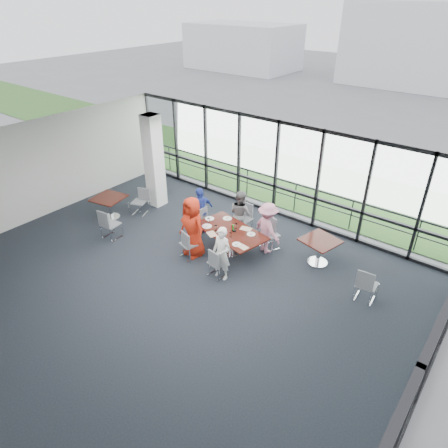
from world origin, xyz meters
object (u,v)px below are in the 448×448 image
Objects in this scene: chair_main_fl at (244,219)px; chair_spare_r at (367,285)px; diner_far_left at (240,214)px; chair_main_nr at (217,263)px; chair_main_fr at (270,235)px; chair_main_nl at (189,244)px; chair_main_end at (198,220)px; diner_near_right at (222,254)px; diner_end at (201,211)px; side_table_left at (109,200)px; structural_column at (154,162)px; diner_near_left at (193,227)px; chair_spare_la at (111,224)px; main_table at (231,234)px; chair_spare_lb at (139,202)px; diner_far_right at (267,228)px; side_table_right at (320,243)px.

chair_spare_r is at bearing 172.65° from chair_main_fl.
chair_main_nr is at bearing 122.68° from diner_far_left.
chair_main_fl is 1.17m from chair_main_fr.
chair_main_end is at bearing 136.22° from chair_main_nl.
diner_near_right is at bearing 105.65° from chair_main_fr.
chair_main_nl is at bearing 171.06° from diner_near_right.
diner_end reaches higher than diner_far_left.
chair_main_end is at bearing 153.17° from chair_main_nr.
diner_far_left is at bearing 23.53° from side_table_left.
structural_column reaches higher than diner_near_left.
diner_far_left is at bearing 92.13° from chair_main_nl.
chair_spare_la reaches higher than chair_main_fl.
chair_main_nr is 2.37m from chair_main_fl.
chair_main_nl is at bearing -1.12° from side_table_left.
main_table is at bearing 84.35° from diner_end.
chair_spare_r is (7.77, -0.42, -1.15)m from structural_column.
structural_column is 3.53× the size of chair_main_end.
chair_main_nr is at bearing -58.47° from main_table.
chair_spare_la is at bearing 86.03° from chair_spare_lb.
diner_far_right is at bearing 79.63° from diner_near_right.
diner_near_left is 4.79m from chair_spare_r.
diner_end is at bearing 178.25° from main_table.
diner_near_left reaches higher than chair_main_nr.
diner_far_right is 4.74m from chair_spare_la.
diner_end is at bearing 127.99° from diner_near_left.
chair_spare_r is (3.84, 0.43, -0.18)m from main_table.
diner_near_left is 1.21× the size of diner_near_right.
structural_column is 4.87m from chair_main_nr.
chair_main_fl reaches higher than chair_main_fr.
chair_main_fl is 4.29m from chair_spare_r.
chair_main_nl is at bearing 30.13° from chair_main_end.
diner_end is 5.26m from chair_spare_r.
chair_main_fr is at bearing 61.96° from main_table.
side_table_right is 6.20m from chair_spare_lb.
structural_column reaches higher than diner_far_left.
chair_main_fl is at bearing 109.90° from diner_near_right.
diner_far_right is at bearing 50.32° from diner_near_left.
diner_far_left is 0.37m from chair_main_fl.
side_table_left is 3.23m from diner_end.
diner_near_left reaches higher than chair_main_fl.
diner_far_right reaches higher than chair_main_end.
chair_main_fr is (0.76, 0.92, -0.18)m from main_table.
side_table_left is 1.33m from chair_spare_la.
diner_near_left reaches higher than side_table_right.
diner_near_left reaches higher than main_table.
chair_main_fr reaches higher than side_table_right.
chair_main_fr is (4.69, 0.06, -1.14)m from structural_column.
chair_spare_lb is (-4.38, 1.01, -0.30)m from diner_near_right.
chair_main_nl reaches higher than chair_main_nr.
side_table_right is 2.76m from diner_near_right.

